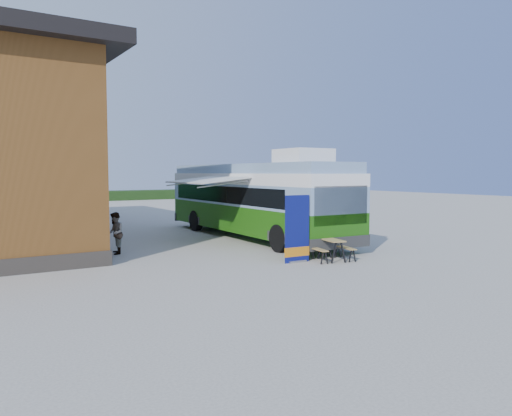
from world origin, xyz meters
TOP-DOWN VIEW (x-y plane):
  - ground at (0.00, 0.00)m, footprint 100.00×100.00m
  - hedge at (8.00, 38.00)m, footprint 40.00×3.00m
  - bus at (1.05, 3.40)m, footprint 3.18×12.83m
  - awning at (-1.08, 3.22)m, footprint 2.77×4.31m
  - banner at (-1.05, -2.77)m, footprint 0.98×0.21m
  - picnic_table at (0.12, -3.15)m, footprint 1.51×1.40m
  - person_a at (-5.70, 5.73)m, footprint 0.71×0.61m
  - person_b at (-5.70, 2.15)m, footprint 0.77×0.89m
  - slurry_tanker at (-5.63, 20.69)m, footprint 3.33×5.91m

SIDE VIEW (x-z plane):
  - ground at x=0.00m, z-range 0.00..0.00m
  - hedge at x=8.00m, z-range 0.00..1.00m
  - picnic_table at x=0.12m, z-range 0.18..0.92m
  - person_b at x=-5.70m, z-range 0.00..1.55m
  - person_a at x=-5.70m, z-range 0.00..1.64m
  - banner at x=-1.05m, z-range -0.21..2.05m
  - slurry_tanker at x=-5.63m, z-range 0.17..2.48m
  - bus at x=1.05m, z-range -0.09..3.83m
  - awning at x=-1.08m, z-range 2.60..3.12m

